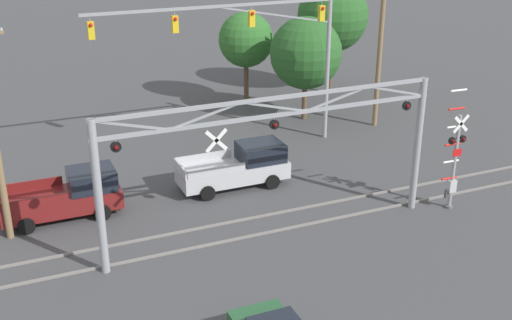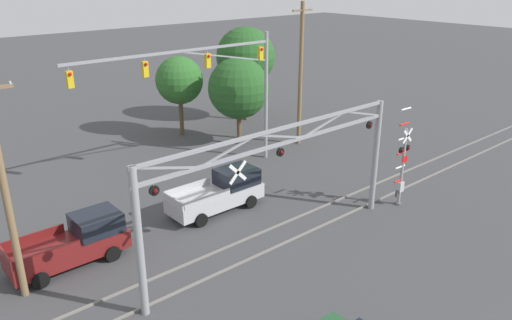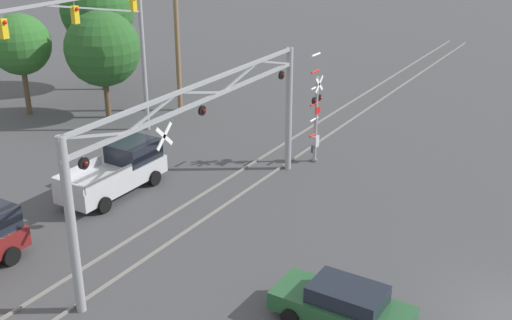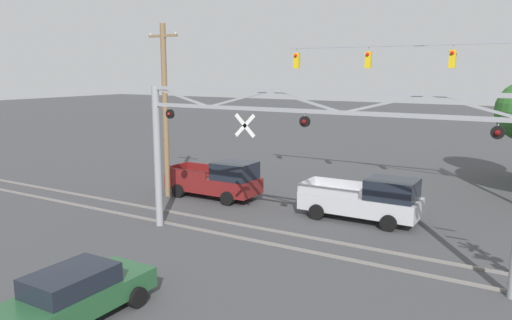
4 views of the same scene
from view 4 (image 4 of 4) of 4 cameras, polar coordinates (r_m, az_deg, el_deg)
rail_track_near at (r=18.50m, az=5.72°, el=-10.30°), size 80.00×0.08×0.10m
rail_track_far at (r=19.74m, az=7.52°, el=-9.01°), size 80.00×0.08×0.10m
crossing_gantry at (r=17.29m, az=5.51°, el=1.47°), size 13.78×0.31×5.89m
traffic_signal_span at (r=25.10m, az=23.83°, el=7.99°), size 13.16×0.39×8.35m
pickup_truck_lead at (r=22.38m, az=12.58°, el=-4.45°), size 5.18×2.16×1.98m
pickup_truck_following at (r=25.79m, az=-4.35°, el=-2.30°), size 4.97×2.16×1.98m
sedan_waiting at (r=14.38m, az=-19.90°, el=-14.16°), size 1.99×4.26×1.41m
utility_pole_left at (r=26.02m, az=-10.33°, el=5.71°), size 1.80×0.28×8.83m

